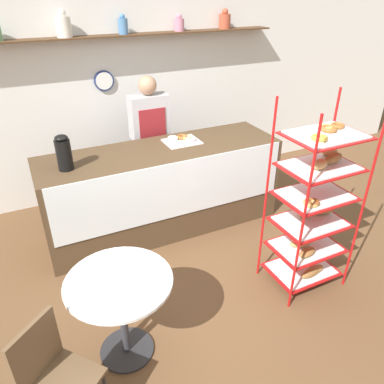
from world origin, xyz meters
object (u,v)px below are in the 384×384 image
at_px(pastry_rack, 313,209).
at_px(person_worker, 150,138).
at_px(cafe_table, 121,299).
at_px(cafe_chair, 51,370).
at_px(coffee_carafe, 64,153).
at_px(donut_tray_counter, 183,139).

relative_size(pastry_rack, person_worker, 1.09).
bearing_deg(cafe_table, cafe_chair, -147.53).
relative_size(pastry_rack, coffee_carafe, 5.13).
relative_size(coffee_carafe, donut_tray_counter, 0.90).
distance_m(cafe_chair, donut_tray_counter, 2.72).
relative_size(person_worker, donut_tray_counter, 4.23).
distance_m(pastry_rack, coffee_carafe, 2.38).
bearing_deg(person_worker, cafe_table, -115.98).
bearing_deg(person_worker, cafe_chair, -122.57).
bearing_deg(pastry_rack, donut_tray_counter, 109.34).
bearing_deg(donut_tray_counter, cafe_table, -127.41).
distance_m(pastry_rack, cafe_chair, 2.41).
distance_m(cafe_chair, coffee_carafe, 1.97).
height_order(coffee_carafe, donut_tray_counter, coffee_carafe).
bearing_deg(cafe_chair, donut_tray_counter, 7.82).
relative_size(person_worker, coffee_carafe, 4.70).
bearing_deg(donut_tray_counter, cafe_chair, -132.15).
bearing_deg(coffee_carafe, donut_tray_counter, 7.78).
relative_size(cafe_table, coffee_carafe, 2.20).
bearing_deg(cafe_table, pastry_rack, 1.66).
bearing_deg(coffee_carafe, person_worker, 31.17).
bearing_deg(cafe_table, donut_tray_counter, 52.59).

